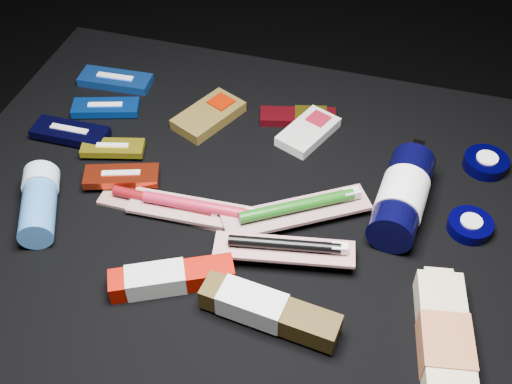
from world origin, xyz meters
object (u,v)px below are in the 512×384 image
(lotion_bottle, at_px, (402,196))
(toothpaste_carton_red, at_px, (166,279))
(deodorant_stick, at_px, (39,203))
(bodywash_bottle, at_px, (444,336))

(lotion_bottle, relative_size, toothpaste_carton_red, 1.32)
(deodorant_stick, relative_size, toothpaste_carton_red, 0.84)
(bodywash_bottle, height_order, deodorant_stick, deodorant_stick)
(lotion_bottle, bearing_deg, deodorant_stick, -158.16)
(bodywash_bottle, distance_m, deodorant_stick, 0.61)
(deodorant_stick, bearing_deg, bodywash_bottle, -30.48)
(lotion_bottle, height_order, deodorant_stick, lotion_bottle)
(deodorant_stick, height_order, toothpaste_carton_red, deodorant_stick)
(toothpaste_carton_red, bearing_deg, deodorant_stick, 136.94)
(bodywash_bottle, relative_size, deodorant_stick, 1.33)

